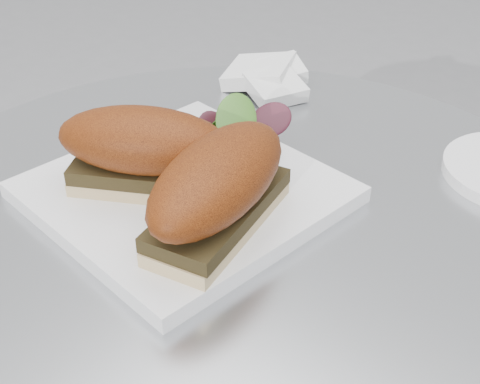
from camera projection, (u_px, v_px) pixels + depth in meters
name	position (u px, v px, depth m)	size (l,w,h in m)	color
plate	(184.00, 192.00, 0.63)	(0.25, 0.25, 0.02)	white
sandwich_left	(144.00, 149.00, 0.60)	(0.17, 0.14, 0.08)	#D1BC82
sandwich_right	(218.00, 186.00, 0.55)	(0.11, 0.19, 0.08)	#D1BC82
salad	(221.00, 126.00, 0.67)	(0.12, 0.12, 0.05)	#3B7B28
napkin	(267.00, 84.00, 0.83)	(0.11, 0.11, 0.02)	white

